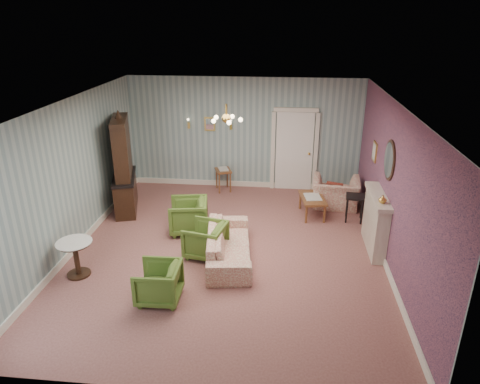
# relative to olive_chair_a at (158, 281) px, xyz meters

# --- Properties ---
(floor) EXTENTS (7.00, 7.00, 0.00)m
(floor) POSITION_rel_olive_chair_a_xyz_m (0.91, 1.69, -0.35)
(floor) COLOR #955F56
(floor) RESTS_ON ground
(ceiling) EXTENTS (7.00, 7.00, 0.00)m
(ceiling) POSITION_rel_olive_chair_a_xyz_m (0.91, 1.69, 2.55)
(ceiling) COLOR white
(ceiling) RESTS_ON ground
(wall_back) EXTENTS (6.00, 0.00, 6.00)m
(wall_back) POSITION_rel_olive_chair_a_xyz_m (0.91, 5.19, 1.10)
(wall_back) COLOR gray
(wall_back) RESTS_ON ground
(wall_front) EXTENTS (6.00, 0.00, 6.00)m
(wall_front) POSITION_rel_olive_chair_a_xyz_m (0.91, -1.81, 1.10)
(wall_front) COLOR gray
(wall_front) RESTS_ON ground
(wall_left) EXTENTS (0.00, 7.00, 7.00)m
(wall_left) POSITION_rel_olive_chair_a_xyz_m (-2.09, 1.69, 1.10)
(wall_left) COLOR gray
(wall_left) RESTS_ON ground
(wall_right) EXTENTS (0.00, 7.00, 7.00)m
(wall_right) POSITION_rel_olive_chair_a_xyz_m (3.91, 1.69, 1.10)
(wall_right) COLOR gray
(wall_right) RESTS_ON ground
(wall_right_floral) EXTENTS (0.00, 7.00, 7.00)m
(wall_right_floral) POSITION_rel_olive_chair_a_xyz_m (3.90, 1.69, 1.10)
(wall_right_floral) COLOR #BE5F6C
(wall_right_floral) RESTS_ON ground
(door) EXTENTS (1.12, 0.12, 2.16)m
(door) POSITION_rel_olive_chair_a_xyz_m (2.21, 5.15, 0.73)
(door) COLOR white
(door) RESTS_ON floor
(olive_chair_a) EXTENTS (0.65, 0.70, 0.70)m
(olive_chair_a) POSITION_rel_olive_chair_a_xyz_m (0.00, 0.00, 0.00)
(olive_chair_a) COLOR #4C6C26
(olive_chair_a) RESTS_ON floor
(olive_chair_b) EXTENTS (0.80, 0.84, 0.74)m
(olive_chair_b) POSITION_rel_olive_chair_a_xyz_m (0.51, 1.47, 0.02)
(olive_chair_b) COLOR #4C6C26
(olive_chair_b) RESTS_ON floor
(olive_chair_c) EXTENTS (0.84, 0.88, 0.80)m
(olive_chair_c) POSITION_rel_olive_chair_a_xyz_m (-0.03, 2.43, 0.05)
(olive_chair_c) COLOR #4C6C26
(olive_chair_c) RESTS_ON floor
(sofa_chintz) EXTENTS (0.84, 2.08, 0.79)m
(sofa_chintz) POSITION_rel_olive_chair_a_xyz_m (0.97, 1.42, 0.04)
(sofa_chintz) COLOR #A84C43
(sofa_chintz) RESTS_ON floor
(wingback_chair) EXTENTS (1.14, 0.80, 0.95)m
(wingback_chair) POSITION_rel_olive_chair_a_xyz_m (3.22, 4.08, 0.12)
(wingback_chair) COLOR #A84C43
(wingback_chair) RESTS_ON floor
(dresser) EXTENTS (0.86, 1.48, 2.34)m
(dresser) POSITION_rel_olive_chair_a_xyz_m (-1.74, 3.41, 0.82)
(dresser) COLOR black
(dresser) RESTS_ON floor
(fireplace) EXTENTS (0.30, 1.40, 1.16)m
(fireplace) POSITION_rel_olive_chair_a_xyz_m (3.77, 2.09, 0.23)
(fireplace) COLOR beige
(fireplace) RESTS_ON floor
(mantel_vase) EXTENTS (0.15, 0.15, 0.15)m
(mantel_vase) POSITION_rel_olive_chair_a_xyz_m (3.75, 1.69, 0.88)
(mantel_vase) COLOR gold
(mantel_vase) RESTS_ON fireplace
(oval_mirror) EXTENTS (0.04, 0.76, 0.84)m
(oval_mirror) POSITION_rel_olive_chair_a_xyz_m (3.87, 2.09, 1.50)
(oval_mirror) COLOR white
(oval_mirror) RESTS_ON wall_right
(framed_print) EXTENTS (0.04, 0.34, 0.42)m
(framed_print) POSITION_rel_olive_chair_a_xyz_m (3.88, 3.44, 1.25)
(framed_print) COLOR gold
(framed_print) RESTS_ON wall_right
(coffee_table) EXTENTS (0.64, 0.98, 0.47)m
(coffee_table) POSITION_rel_olive_chair_a_xyz_m (2.64, 3.50, -0.12)
(coffee_table) COLOR brown
(coffee_table) RESTS_ON floor
(side_table_black) EXTENTS (0.46, 0.46, 0.61)m
(side_table_black) POSITION_rel_olive_chair_a_xyz_m (3.56, 3.32, -0.05)
(side_table_black) COLOR black
(side_table_black) RESTS_ON floor
(pedestal_table) EXTENTS (0.80, 0.80, 0.68)m
(pedestal_table) POSITION_rel_olive_chair_a_xyz_m (-1.64, 0.56, -0.01)
(pedestal_table) COLOR black
(pedestal_table) RESTS_ON floor
(nesting_table) EXTENTS (0.52, 0.58, 0.63)m
(nesting_table) POSITION_rel_olive_chair_a_xyz_m (0.39, 4.84, -0.04)
(nesting_table) COLOR brown
(nesting_table) RESTS_ON floor
(gilt_mirror_back) EXTENTS (0.28, 0.06, 0.36)m
(gilt_mirror_back) POSITION_rel_olive_chair_a_xyz_m (0.01, 5.15, 1.35)
(gilt_mirror_back) COLOR gold
(gilt_mirror_back) RESTS_ON wall_back
(sconce_left) EXTENTS (0.16, 0.12, 0.30)m
(sconce_left) POSITION_rel_olive_chair_a_xyz_m (-0.54, 5.13, 1.35)
(sconce_left) COLOR gold
(sconce_left) RESTS_ON wall_back
(sconce_right) EXTENTS (0.16, 0.12, 0.30)m
(sconce_right) POSITION_rel_olive_chair_a_xyz_m (0.56, 5.13, 1.35)
(sconce_right) COLOR gold
(sconce_right) RESTS_ON wall_back
(chandelier) EXTENTS (0.56, 0.56, 0.36)m
(chandelier) POSITION_rel_olive_chair_a_xyz_m (0.91, 1.69, 2.28)
(chandelier) COLOR gold
(chandelier) RESTS_ON ceiling
(burgundy_cushion) EXTENTS (0.41, 0.28, 0.39)m
(burgundy_cushion) POSITION_rel_olive_chair_a_xyz_m (3.17, 3.93, 0.13)
(burgundy_cushion) COLOR maroon
(burgundy_cushion) RESTS_ON wingback_chair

